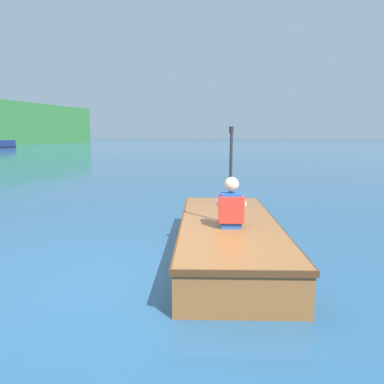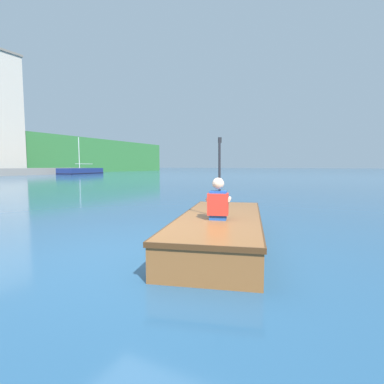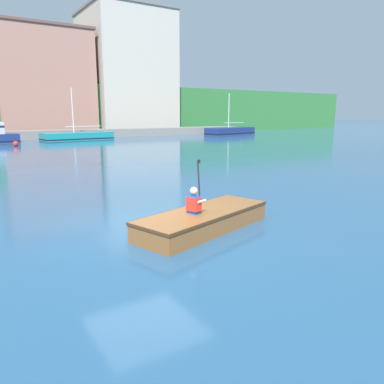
% 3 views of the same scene
% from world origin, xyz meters
% --- Properties ---
extents(ground_plane, '(300.00, 300.00, 0.00)m').
position_xyz_m(ground_plane, '(0.00, 0.00, 0.00)').
color(ground_plane, navy).
extents(moored_boat_dock_center_near, '(7.77, 3.96, 5.19)m').
position_xyz_m(moored_boat_dock_center_near, '(27.21, 31.39, 0.42)').
color(moored_boat_dock_center_near, navy).
rests_on(moored_boat_dock_center_near, ground).
extents(rowboat_foreground, '(3.75, 2.21, 0.45)m').
position_xyz_m(rowboat_foreground, '(1.23, -0.75, 0.25)').
color(rowboat_foreground, brown).
rests_on(rowboat_foreground, ground).
extents(person_paddler, '(0.40, 0.42, 1.19)m').
position_xyz_m(person_paddler, '(0.85, -0.86, 0.72)').
color(person_paddler, '#1E4CA5').
rests_on(person_paddler, rowboat_foreground).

